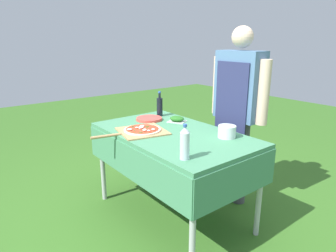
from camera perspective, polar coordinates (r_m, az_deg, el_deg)
ground_plane at (r=2.90m, az=0.89°, el=-16.50°), size 12.00×12.00×0.00m
prep_table at (r=2.58m, az=0.96°, el=-3.02°), size 1.44×0.86×0.80m
person_cook at (r=2.87m, az=13.19°, el=4.27°), size 0.63×0.21×1.68m
pizza_on_peel at (r=2.57m, az=-5.18°, el=-0.85°), size 0.45×0.66×0.05m
oil_bottle at (r=3.08m, az=-1.60°, el=3.76°), size 0.06×0.06×0.26m
water_bottle at (r=1.96m, az=3.22°, el=-3.24°), size 0.06×0.06×0.24m
herb_container at (r=2.87m, az=1.73°, el=1.33°), size 0.21×0.19×0.06m
mixing_tub at (r=2.45m, az=11.15°, el=-1.04°), size 0.14×0.14×0.10m
plate_stack at (r=2.94m, az=-3.61°, el=1.37°), size 0.25×0.25×0.02m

